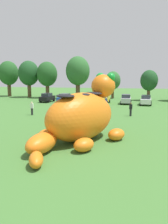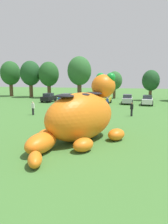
{
  "view_description": "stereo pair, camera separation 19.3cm",
  "coord_description": "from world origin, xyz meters",
  "views": [
    {
      "loc": [
        4.27,
        -15.36,
        4.83
      ],
      "look_at": [
        0.43,
        1.38,
        2.04
      ],
      "focal_mm": 34.7,
      "sensor_mm": 36.0,
      "label": 1
    },
    {
      "loc": [
        4.46,
        -15.32,
        4.83
      ],
      "look_at": [
        0.43,
        1.38,
        2.04
      ],
      "focal_mm": 34.7,
      "sensor_mm": 36.0,
      "label": 2
    }
  ],
  "objects": [
    {
      "name": "tree_centre_left",
      "position": [
        -7.83,
        31.25,
        6.07
      ],
      "size": [
        5.23,
        5.23,
        9.28
      ],
      "color": "brown",
      "rests_on": "ground"
    },
    {
      "name": "car_yellow",
      "position": [
        -1.05,
        23.97,
        0.86
      ],
      "size": [
        2.07,
        4.17,
        1.72
      ],
      "color": "yellow",
      "rests_on": "ground"
    },
    {
      "name": "tree_mid_left",
      "position": [
        -15.33,
        31.98,
        5.43
      ],
      "size": [
        4.68,
        4.68,
        8.3
      ],
      "color": "brown",
      "rests_on": "ground"
    },
    {
      "name": "car_white",
      "position": [
        6.4,
        23.62,
        0.86
      ],
      "size": [
        2.16,
        4.21,
        1.72
      ],
      "color": "white",
      "rests_on": "ground"
    },
    {
      "name": "car_silver",
      "position": [
        2.95,
        24.45,
        0.86
      ],
      "size": [
        1.97,
        4.12,
        1.72
      ],
      "color": "#B7BABF",
      "rests_on": "ground"
    },
    {
      "name": "giant_inflatable_creature",
      "position": [
        0.44,
        0.36,
        1.9
      ],
      "size": [
        6.9,
        10.2,
        5.18
      ],
      "color": "orange",
      "rests_on": "ground"
    },
    {
      "name": "tree_centre",
      "position": [
        -0.42,
        34.28,
        3.99
      ],
      "size": [
        3.44,
        3.44,
        6.1
      ],
      "color": "brown",
      "rests_on": "ground"
    },
    {
      "name": "car_blue",
      "position": [
        -8.47,
        23.89,
        0.86
      ],
      "size": [
        2.25,
        4.25,
        1.72
      ],
      "color": "#2347B7",
      "rests_on": "ground"
    },
    {
      "name": "spectator_by_cars",
      "position": [
        -3.49,
        8.58,
        0.85
      ],
      "size": [
        0.38,
        0.26,
        1.71
      ],
      "color": "#726656",
      "rests_on": "ground"
    },
    {
      "name": "tree_left",
      "position": [
        -20.14,
        32.4,
        5.63
      ],
      "size": [
        4.85,
        4.85,
        8.61
      ],
      "color": "brown",
      "rests_on": "ground"
    },
    {
      "name": "car_black",
      "position": [
        -12.17,
        24.1,
        0.86
      ],
      "size": [
        2.04,
        4.15,
        1.72
      ],
      "color": "black",
      "rests_on": "ground"
    },
    {
      "name": "spectator_far_side",
      "position": [
        -0.48,
        12.83,
        0.85
      ],
      "size": [
        0.38,
        0.26,
        1.71
      ],
      "color": "#2D334C",
      "rests_on": "ground"
    },
    {
      "name": "spectator_near_inflatable",
      "position": [
        -8.34,
        9.78,
        0.85
      ],
      "size": [
        0.38,
        0.26,
        1.71
      ],
      "color": "black",
      "rests_on": "ground"
    },
    {
      "name": "tree_centre_right",
      "position": [
        7.26,
        31.2,
        4.08
      ],
      "size": [
        3.52,
        3.52,
        6.24
      ],
      "color": "brown",
      "rests_on": "ground"
    },
    {
      "name": "car_orange",
      "position": [
        -4.81,
        24.44,
        0.86
      ],
      "size": [
        2.33,
        4.29,
        1.72
      ],
      "color": "orange",
      "rests_on": "ground"
    },
    {
      "name": "spectator_mid_field",
      "position": [
        3.99,
        11.85,
        0.85
      ],
      "size": [
        0.38,
        0.26,
        1.71
      ],
      "color": "black",
      "rests_on": "ground"
    },
    {
      "name": "tree_far_left",
      "position": [
        -26.27,
        33.65,
        5.71
      ],
      "size": [
        4.92,
        4.92,
        8.73
      ],
      "color": "brown",
      "rests_on": "ground"
    },
    {
      "name": "spectator_wandering",
      "position": [
        0.09,
        18.42,
        0.85
      ],
      "size": [
        0.38,
        0.26,
        1.71
      ],
      "color": "black",
      "rests_on": "ground"
    },
    {
      "name": "ground_plane",
      "position": [
        0.0,
        0.0,
        0.0
      ],
      "size": [
        160.0,
        160.0,
        0.0
      ],
      "primitive_type": "plane",
      "color": "#427533"
    }
  ]
}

